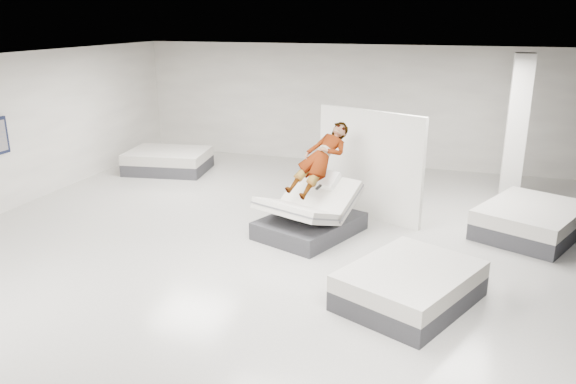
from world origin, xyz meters
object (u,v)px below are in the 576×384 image
Objects in this scene: person at (320,170)px; flat_bed_right_near at (410,286)px; remote at (319,187)px; divider_panel at (369,165)px; flat_bed_right_far at (531,220)px; hero_bed at (310,216)px; column at (516,131)px; flat_bed_left_far at (168,161)px.

flat_bed_right_near is (1.96, -2.38, -0.92)m from person.
person reaches higher than flat_bed_right_near.
remote is (0.08, -0.41, -0.21)m from person.
divider_panel is at bearing 75.36° from person.
flat_bed_right_far is 3.82m from flat_bed_right_near.
flat_bed_right_far reaches higher than flat_bed_right_near.
person is 0.46m from remote.
flat_bed_right_far is at bearing 22.59° from divider_panel.
divider_panel is 1.01× the size of flat_bed_right_near.
hero_bed is 4.88m from column.
flat_bed_left_far is (-4.76, 3.15, -0.08)m from hero_bed.
divider_panel is (0.65, 1.42, 0.11)m from remote.
person is (0.11, 0.29, 0.82)m from hero_bed.
flat_bed_left_far is at bearing 167.78° from remote.
column is (2.76, 1.75, 0.51)m from divider_panel.
person is 0.72× the size of divider_panel.
person is at bearing 122.15° from remote.
divider_panel reaches higher than flat_bed_right_far.
flat_bed_right_near is at bearing -106.62° from column.
hero_bed is at bearing -139.77° from column.
column reaches higher than flat_bed_right_near.
person is 5.72m from flat_bed_left_far.
remote is at bearing 133.67° from flat_bed_right_near.
flat_bed_left_far is (-5.60, 1.85, -0.81)m from divider_panel.
remote reaches higher than flat_bed_right_far.
hero_bed is at bearing -162.25° from flat_bed_right_far.
person reaches higher than hero_bed.
hero_bed is at bearing -90.00° from person.
person is at bearing -165.77° from flat_bed_right_far.
column is (1.53, 5.14, 1.33)m from flat_bed_right_near.
divider_panel is at bearing 109.96° from flat_bed_right_near.
person is 4.03m from flat_bed_right_far.
column reaches higher than flat_bed_left_far.
flat_bed_right_near is at bearing -25.14° from remote.
remote is at bearing -31.55° from hero_bed.
person is 4.47m from column.
person is 0.77× the size of flat_bed_left_far.
flat_bed_left_far is (-4.95, 3.27, -0.70)m from remote.
person is 0.73× the size of flat_bed_right_near.
flat_bed_right_near is (1.23, -3.39, -0.82)m from divider_panel.
column is (-0.31, 1.80, 1.32)m from flat_bed_right_far.
flat_bed_right_near is 8.61m from flat_bed_left_far.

